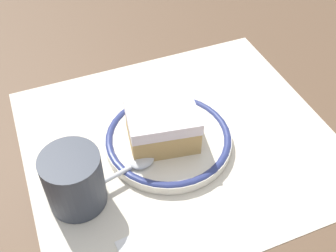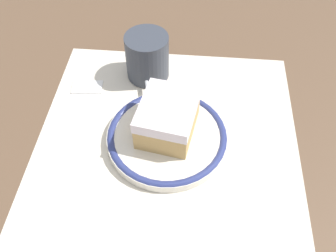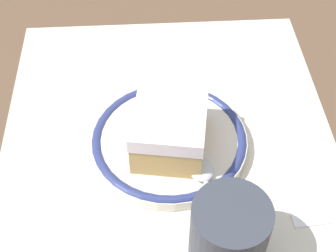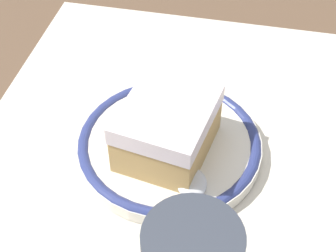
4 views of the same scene
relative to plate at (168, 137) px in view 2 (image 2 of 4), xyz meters
name	(u,v)px [view 2 (image 2 of 4)]	position (x,y,z in m)	size (l,w,h in m)	color
ground_plane	(166,150)	(-0.02, 0.00, -0.01)	(2.40, 2.40, 0.00)	brown
placemat	(166,150)	(-0.02, 0.00, -0.01)	(0.42, 0.38, 0.00)	beige
plate	(168,137)	(0.00, 0.00, 0.00)	(0.17, 0.17, 0.02)	silver
cake_slice	(168,118)	(0.01, 0.00, 0.03)	(0.10, 0.09, 0.05)	tan
spoon	(149,98)	(0.07, 0.04, 0.01)	(0.12, 0.04, 0.01)	silver
cup	(147,59)	(0.14, 0.05, 0.02)	(0.07, 0.07, 0.08)	#383D47
sugar_packet	(87,86)	(0.10, 0.14, -0.01)	(0.05, 0.03, 0.01)	white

